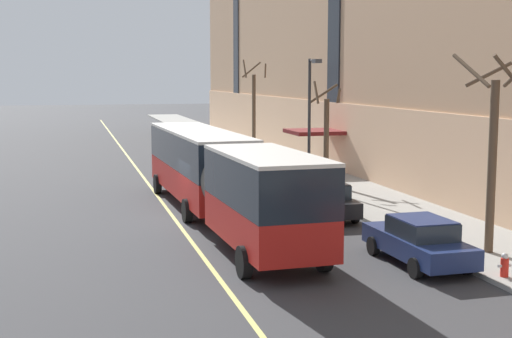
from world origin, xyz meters
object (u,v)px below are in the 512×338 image
parked_car_navy_4 (419,241)px  street_tree_mid_block (326,133)px  parked_car_white_3 (220,148)px  parked_car_champagne_6 (193,136)px  street_tree_near_corner (492,149)px  street_lamp (311,109)px  city_bus (218,173)px  parked_car_black_1 (324,200)px  fire_hydrant (505,265)px  street_tree_far_uptown (254,108)px  parked_car_black_5 (254,164)px

parked_car_navy_4 → street_tree_mid_block: size_ratio=0.85×
parked_car_navy_4 → parked_car_white_3: bearing=90.1°
parked_car_champagne_6 → street_tree_near_corner: bearing=-86.0°
street_tree_near_corner → street_lamp: (-1.13, 15.14, 0.68)m
city_bus → parked_car_navy_4: (4.85, -8.33, -1.29)m
parked_car_black_1 → fire_hydrant: parked_car_black_1 is taller
parked_car_black_1 → parked_car_champagne_6: 34.36m
city_bus → parked_car_champagne_6: bearing=82.1°
parked_car_white_3 → street_tree_near_corner: size_ratio=0.65×
parked_car_white_3 → street_lamp: size_ratio=0.64×
parked_car_navy_4 → street_tree_far_uptown: street_tree_far_uptown is taller
parked_car_black_1 → street_tree_near_corner: 8.79m
parked_car_navy_4 → street_tree_mid_block: (2.81, 16.26, 2.16)m
street_tree_near_corner → street_tree_mid_block: bearing=89.9°
street_tree_mid_block → street_lamp: 1.94m
street_lamp → fire_hydrant: bearing=-90.3°
parked_car_black_1 → parked_car_navy_4: same height
parked_car_navy_4 → parked_car_champagne_6: size_ratio=1.02×
parked_car_champagne_6 → parked_car_black_1: bearing=-90.2°
parked_car_black_1 → parked_car_champagne_6: same height
parked_car_black_1 → parked_car_white_3: 23.01m
parked_car_black_1 → parked_car_black_5: 13.12m
parked_car_black_5 → fire_hydrant: 23.67m
parked_car_white_3 → parked_car_black_5: size_ratio=0.95×
street_tree_near_corner → street_tree_far_uptown: 31.68m
city_bus → street_tree_mid_block: 11.05m
parked_car_black_5 → street_lamp: 6.92m
fire_hydrant → parked_car_navy_4: bearing=123.1°
parked_car_white_3 → street_tree_mid_block: street_tree_mid_block is taller
street_tree_far_uptown → street_lamp: (-1.16, -16.53, 0.62)m
parked_car_white_3 → parked_car_black_5: bearing=-89.6°
city_bus → parked_car_white_3: size_ratio=4.58×
parked_car_navy_4 → parked_car_black_5: 21.23m
parked_car_black_5 → street_tree_mid_block: 6.11m
parked_car_navy_4 → street_tree_near_corner: 4.02m
parked_car_black_1 → street_lamp: 8.45m
parked_car_black_5 → street_tree_near_corner: bearing=-82.4°
parked_car_white_3 → parked_car_champagne_6: size_ratio=0.92×
parked_car_champagne_6 → street_lamp: size_ratio=0.69×
parked_car_black_1 → parked_car_white_3: (0.21, 23.01, -0.00)m
parked_car_navy_4 → street_tree_mid_block: 16.64m
street_tree_near_corner → street_lamp: street_lamp is taller
parked_car_navy_4 → street_lamp: bearing=83.9°
city_bus → parked_car_black_5: (4.85, 12.90, -1.29)m
street_tree_near_corner → street_tree_mid_block: (0.02, 15.87, -0.71)m
city_bus → parked_car_black_5: bearing=69.4°
parked_car_black_5 → street_tree_near_corner: street_tree_near_corner is taller
city_bus → parked_car_black_1: city_bus is taller
street_tree_far_uptown → street_lamp: 16.59m
street_tree_mid_block → street_lamp: bearing=-147.9°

